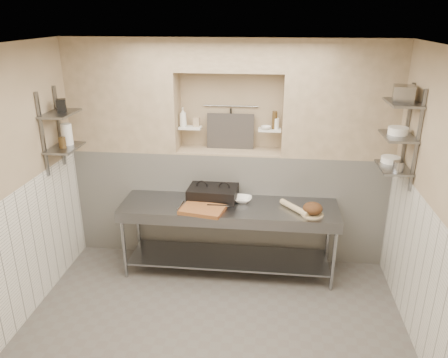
# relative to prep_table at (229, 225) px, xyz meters

# --- Properties ---
(floor) EXTENTS (4.00, 3.90, 0.10)m
(floor) POSITION_rel_prep_table_xyz_m (-0.05, -1.18, -0.69)
(floor) COLOR #56514C
(floor) RESTS_ON ground
(ceiling) EXTENTS (4.00, 3.90, 0.10)m
(ceiling) POSITION_rel_prep_table_xyz_m (-0.05, -1.18, 2.21)
(ceiling) COLOR silver
(ceiling) RESTS_ON ground
(wall_right) EXTENTS (0.10, 3.90, 2.80)m
(wall_right) POSITION_rel_prep_table_xyz_m (2.00, -1.18, 0.76)
(wall_right) COLOR tan
(wall_right) RESTS_ON ground
(wall_back) EXTENTS (4.00, 0.10, 2.80)m
(wall_back) POSITION_rel_prep_table_xyz_m (-0.05, 0.82, 0.76)
(wall_back) COLOR tan
(wall_back) RESTS_ON ground
(backwall_lower) EXTENTS (4.00, 0.40, 1.40)m
(backwall_lower) POSITION_rel_prep_table_xyz_m (-0.05, 0.57, 0.06)
(backwall_lower) COLOR white
(backwall_lower) RESTS_ON floor
(alcove_sill) EXTENTS (1.30, 0.40, 0.02)m
(alcove_sill) POSITION_rel_prep_table_xyz_m (-0.05, 0.57, 0.77)
(alcove_sill) COLOR tan
(alcove_sill) RESTS_ON backwall_lower
(backwall_pillar_left) EXTENTS (1.35, 0.40, 1.40)m
(backwall_pillar_left) POSITION_rel_prep_table_xyz_m (-1.37, 0.57, 1.46)
(backwall_pillar_left) COLOR tan
(backwall_pillar_left) RESTS_ON backwall_lower
(backwall_pillar_right) EXTENTS (1.35, 0.40, 1.40)m
(backwall_pillar_right) POSITION_rel_prep_table_xyz_m (1.28, 0.57, 1.46)
(backwall_pillar_right) COLOR tan
(backwall_pillar_right) RESTS_ON backwall_lower
(backwall_header) EXTENTS (1.30, 0.40, 0.40)m
(backwall_header) POSITION_rel_prep_table_xyz_m (-0.05, 0.57, 1.96)
(backwall_header) COLOR tan
(backwall_header) RESTS_ON backwall_lower
(wainscot_left) EXTENTS (0.02, 3.90, 1.40)m
(wainscot_left) POSITION_rel_prep_table_xyz_m (-2.04, -1.18, 0.06)
(wainscot_left) COLOR white
(wainscot_left) RESTS_ON floor
(wainscot_right) EXTENTS (0.02, 3.90, 1.40)m
(wainscot_right) POSITION_rel_prep_table_xyz_m (1.94, -1.18, 0.06)
(wainscot_right) COLOR white
(wainscot_right) RESTS_ON floor
(alcove_shelf_left) EXTENTS (0.28, 0.16, 0.02)m
(alcove_shelf_left) POSITION_rel_prep_table_xyz_m (-0.55, 0.57, 1.06)
(alcove_shelf_left) COLOR white
(alcove_shelf_left) RESTS_ON backwall_lower
(alcove_shelf_right) EXTENTS (0.28, 0.16, 0.02)m
(alcove_shelf_right) POSITION_rel_prep_table_xyz_m (0.45, 0.57, 1.06)
(alcove_shelf_right) COLOR white
(alcove_shelf_right) RESTS_ON backwall_lower
(utensil_rail) EXTENTS (0.70, 0.02, 0.02)m
(utensil_rail) POSITION_rel_prep_table_xyz_m (-0.05, 0.74, 1.31)
(utensil_rail) COLOR gray
(utensil_rail) RESTS_ON wall_back
(hanging_steel) EXTENTS (0.02, 0.02, 0.30)m
(hanging_steel) POSITION_rel_prep_table_xyz_m (-0.05, 0.72, 1.14)
(hanging_steel) COLOR black
(hanging_steel) RESTS_ON utensil_rail
(splash_panel) EXTENTS (0.60, 0.08, 0.45)m
(splash_panel) POSITION_rel_prep_table_xyz_m (-0.05, 0.67, 1.00)
(splash_panel) COLOR #383330
(splash_panel) RESTS_ON alcove_sill
(shelf_rail_left_a) EXTENTS (0.03, 0.03, 0.95)m
(shelf_rail_left_a) POSITION_rel_prep_table_xyz_m (-2.02, 0.07, 1.16)
(shelf_rail_left_a) COLOR slate
(shelf_rail_left_a) RESTS_ON wall_left
(shelf_rail_left_b) EXTENTS (0.03, 0.03, 0.95)m
(shelf_rail_left_b) POSITION_rel_prep_table_xyz_m (-2.02, -0.33, 1.16)
(shelf_rail_left_b) COLOR slate
(shelf_rail_left_b) RESTS_ON wall_left
(wall_shelf_left_lower) EXTENTS (0.30, 0.50, 0.02)m
(wall_shelf_left_lower) POSITION_rel_prep_table_xyz_m (-1.89, -0.13, 0.96)
(wall_shelf_left_lower) COLOR slate
(wall_shelf_left_lower) RESTS_ON wall_left
(wall_shelf_left_upper) EXTENTS (0.30, 0.50, 0.03)m
(wall_shelf_left_upper) POSITION_rel_prep_table_xyz_m (-1.89, -0.13, 1.36)
(wall_shelf_left_upper) COLOR slate
(wall_shelf_left_upper) RESTS_ON wall_left
(shelf_rail_right_a) EXTENTS (0.03, 0.03, 1.05)m
(shelf_rail_right_a) POSITION_rel_prep_table_xyz_m (1.93, 0.07, 1.21)
(shelf_rail_right_a) COLOR slate
(shelf_rail_right_a) RESTS_ON wall_right
(shelf_rail_right_b) EXTENTS (0.03, 0.03, 1.05)m
(shelf_rail_right_b) POSITION_rel_prep_table_xyz_m (1.93, -0.33, 1.21)
(shelf_rail_right_b) COLOR slate
(shelf_rail_right_b) RESTS_ON wall_right
(wall_shelf_right_lower) EXTENTS (0.30, 0.50, 0.02)m
(wall_shelf_right_lower) POSITION_rel_prep_table_xyz_m (1.79, -0.13, 0.86)
(wall_shelf_right_lower) COLOR slate
(wall_shelf_right_lower) RESTS_ON wall_right
(wall_shelf_right_mid) EXTENTS (0.30, 0.50, 0.02)m
(wall_shelf_right_mid) POSITION_rel_prep_table_xyz_m (1.79, -0.13, 1.21)
(wall_shelf_right_mid) COLOR slate
(wall_shelf_right_mid) RESTS_ON wall_right
(wall_shelf_right_upper) EXTENTS (0.30, 0.50, 0.03)m
(wall_shelf_right_upper) POSITION_rel_prep_table_xyz_m (1.79, -0.13, 1.56)
(wall_shelf_right_upper) COLOR slate
(wall_shelf_right_upper) RESTS_ON wall_right
(prep_table) EXTENTS (2.60, 0.70, 0.90)m
(prep_table) POSITION_rel_prep_table_xyz_m (0.00, 0.00, 0.00)
(prep_table) COLOR gray
(prep_table) RESTS_ON floor
(panini_press) EXTENTS (0.61, 0.46, 0.16)m
(panini_press) POSITION_rel_prep_table_xyz_m (-0.21, 0.19, 0.34)
(panini_press) COLOR black
(panini_press) RESTS_ON prep_table
(cutting_board) EXTENTS (0.55, 0.43, 0.04)m
(cutting_board) POSITION_rel_prep_table_xyz_m (-0.29, -0.19, 0.28)
(cutting_board) COLOR brown
(cutting_board) RESTS_ON prep_table
(knife_blade) EXTENTS (0.26, 0.03, 0.01)m
(knife_blade) POSITION_rel_prep_table_xyz_m (-0.12, -0.10, 0.31)
(knife_blade) COLOR gray
(knife_blade) RESTS_ON cutting_board
(tongs) EXTENTS (0.05, 0.26, 0.02)m
(tongs) POSITION_rel_prep_table_xyz_m (-0.55, -0.18, 0.31)
(tongs) COLOR gray
(tongs) RESTS_ON cutting_board
(mixing_bowl) EXTENTS (0.25, 0.25, 0.06)m
(mixing_bowl) POSITION_rel_prep_table_xyz_m (0.15, 0.15, 0.29)
(mixing_bowl) COLOR white
(mixing_bowl) RESTS_ON prep_table
(rolling_pin) EXTENTS (0.34, 0.39, 0.07)m
(rolling_pin) POSITION_rel_prep_table_xyz_m (0.77, -0.04, 0.29)
(rolling_pin) COLOR #C2B18B
(rolling_pin) RESTS_ON prep_table
(bread_board) EXTENTS (0.26, 0.26, 0.01)m
(bread_board) POSITION_rel_prep_table_xyz_m (0.97, -0.14, 0.27)
(bread_board) COLOR #C2B18B
(bread_board) RESTS_ON prep_table
(bread_loaf) EXTENTS (0.22, 0.22, 0.13)m
(bread_loaf) POSITION_rel_prep_table_xyz_m (0.97, -0.14, 0.34)
(bread_loaf) COLOR #4C2D19
(bread_loaf) RESTS_ON bread_board
(bottle_soap) EXTENTS (0.10, 0.10, 0.24)m
(bottle_soap) POSITION_rel_prep_table_xyz_m (-0.64, 0.56, 1.19)
(bottle_soap) COLOR white
(bottle_soap) RESTS_ON alcove_shelf_left
(jar_alcove) EXTENTS (0.07, 0.07, 0.11)m
(jar_alcove) POSITION_rel_prep_table_xyz_m (-0.47, 0.59, 1.13)
(jar_alcove) COLOR tan
(jar_alcove) RESTS_ON alcove_shelf_left
(bowl_alcove) EXTENTS (0.15, 0.15, 0.04)m
(bowl_alcove) POSITION_rel_prep_table_xyz_m (0.40, 0.54, 1.09)
(bowl_alcove) COLOR white
(bowl_alcove) RESTS_ON alcove_shelf_right
(condiment_a) EXTENTS (0.06, 0.06, 0.22)m
(condiment_a) POSITION_rel_prep_table_xyz_m (0.51, 0.57, 1.18)
(condiment_a) COLOR #422F16
(condiment_a) RESTS_ON alcove_shelf_right
(condiment_b) EXTENTS (0.05, 0.05, 0.21)m
(condiment_b) POSITION_rel_prep_table_xyz_m (0.50, 0.60, 1.18)
(condiment_b) COLOR #422F16
(condiment_b) RESTS_ON alcove_shelf_right
(condiment_c) EXTENTS (0.08, 0.08, 0.13)m
(condiment_c) POSITION_rel_prep_table_xyz_m (0.52, 0.58, 1.14)
(condiment_c) COLOR white
(condiment_c) RESTS_ON alcove_shelf_right
(jug_left) EXTENTS (0.12, 0.12, 0.25)m
(jug_left) POSITION_rel_prep_table_xyz_m (-1.89, -0.04, 1.09)
(jug_left) COLOR white
(jug_left) RESTS_ON wall_shelf_left_lower
(jar_left) EXTENTS (0.08, 0.08, 0.12)m
(jar_left) POSITION_rel_prep_table_xyz_m (-1.89, -0.18, 1.03)
(jar_left) COLOR #422F16
(jar_left) RESTS_ON wall_shelf_left_lower
(box_left_upper) EXTENTS (0.13, 0.13, 0.14)m
(box_left_upper) POSITION_rel_prep_table_xyz_m (-1.89, -0.08, 1.44)
(box_left_upper) COLOR black
(box_left_upper) RESTS_ON wall_shelf_left_upper
(bowl_right) EXTENTS (0.21, 0.21, 0.06)m
(bowl_right) POSITION_rel_prep_table_xyz_m (1.79, 0.01, 0.90)
(bowl_right) COLOR white
(bowl_right) RESTS_ON wall_shelf_right_lower
(canister_right) EXTENTS (0.11, 0.11, 0.11)m
(canister_right) POSITION_rel_prep_table_xyz_m (1.79, -0.30, 0.93)
(canister_right) COLOR gray
(canister_right) RESTS_ON wall_shelf_right_lower
(bowl_right_mid) EXTENTS (0.21, 0.21, 0.08)m
(bowl_right_mid) POSITION_rel_prep_table_xyz_m (1.79, -0.11, 1.26)
(bowl_right_mid) COLOR white
(bowl_right_mid) RESTS_ON wall_shelf_right_mid
(basket_right) EXTENTS (0.25, 0.28, 0.16)m
(basket_right) POSITION_rel_prep_table_xyz_m (1.79, -0.11, 1.65)
(basket_right) COLOR gray
(basket_right) RESTS_ON wall_shelf_right_upper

